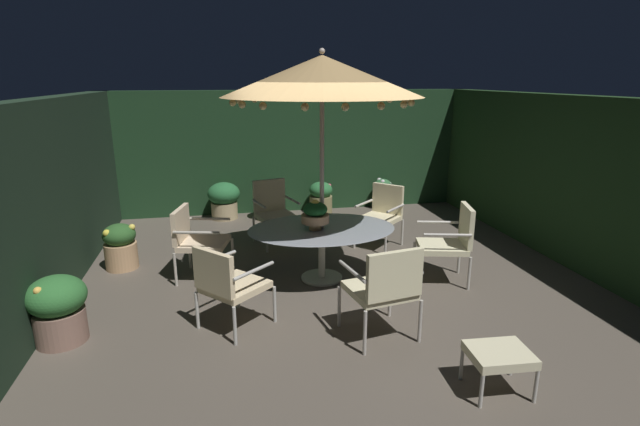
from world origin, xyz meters
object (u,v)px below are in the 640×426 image
patio_chair_southwest (228,282)px  patio_chair_south (196,237)px  patio_chair_northeast (451,239)px  centerpiece_planter (315,214)px  patio_chair_east (382,212)px  patio_chair_southeast (273,208)px  potted_plant_front_corner (120,246)px  potted_plant_back_right (382,193)px  patio_umbrella (322,76)px  potted_plant_left_near (270,199)px  potted_plant_back_left (224,199)px  patio_chair_north (385,285)px  potted_plant_left_far (58,307)px  ottoman_footrest (499,356)px  potted_plant_back_center (321,197)px  patio_dining_table (322,235)px

patio_chair_southwest → patio_chair_south: bearing=104.1°
patio_chair_northeast → centerpiece_planter: bearing=168.8°
patio_chair_southwest → patio_chair_east: bearing=42.5°
patio_chair_southeast → patio_chair_south: 1.65m
patio_chair_northeast → patio_chair_southeast: (-2.04, 1.98, -0.01)m
centerpiece_planter → patio_chair_south: bearing=163.0°
patio_chair_east → potted_plant_front_corner: size_ratio=1.49×
patio_chair_east → potted_plant_back_right: patio_chair_east is taller
potted_plant_front_corner → patio_umbrella: bearing=-19.3°
centerpiece_planter → patio_chair_southwest: size_ratio=0.42×
potted_plant_front_corner → potted_plant_left_near: 3.02m
patio_chair_southwest → potted_plant_back_left: patio_chair_southwest is taller
patio_chair_east → patio_chair_north: bearing=-108.3°
patio_umbrella → patio_chair_southeast: (-0.45, 1.58, -2.00)m
patio_chair_north → patio_chair_southeast: patio_chair_north is taller
patio_chair_north → patio_chair_east: size_ratio=1.06×
patio_chair_southwest → potted_plant_left_far: bearing=176.8°
patio_umbrella → ottoman_footrest: bearing=-69.9°
ottoman_footrest → potted_plant_back_left: potted_plant_back_left is taller
potted_plant_back_center → patio_chair_southwest: bearing=-113.7°
centerpiece_planter → potted_plant_front_corner: (-2.53, 0.99, -0.59)m
patio_chair_south → potted_plant_back_right: patio_chair_south is taller
patio_umbrella → patio_chair_east: (1.19, 1.11, -2.02)m
patio_chair_south → potted_plant_front_corner: bearing=153.1°
patio_chair_north → potted_plant_back_center: bearing=85.8°
patio_chair_north → potted_plant_left_far: patio_chair_north is taller
patio_dining_table → patio_chair_east: 1.63m
patio_chair_southwest → ottoman_footrest: size_ratio=1.76×
patio_chair_east → ottoman_footrest: 3.73m
centerpiece_planter → potted_plant_left_near: bearing=95.1°
centerpiece_planter → patio_chair_north: (0.39, -1.55, -0.32)m
patio_chair_northeast → patio_dining_table: bearing=165.8°
potted_plant_back_center → potted_plant_back_left: size_ratio=0.90×
patio_chair_southeast → potted_plant_left_near: patio_chair_southeast is taller
potted_plant_back_center → potted_plant_left_far: bearing=-130.3°
ottoman_footrest → potted_plant_back_right: 5.87m
patio_chair_south → ottoman_footrest: (2.54, -2.99, -0.23)m
patio_chair_south → potted_plant_front_corner: 1.20m
patio_chair_northeast → patio_chair_southwest: bearing=-166.2°
potted_plant_front_corner → potted_plant_back_right: size_ratio=1.02×
patio_chair_northeast → potted_plant_left_far: patio_chair_northeast is taller
patio_chair_east → potted_plant_back_center: 2.11m
potted_plant_back_right → potted_plant_back_left: (-3.11, -0.06, 0.06)m
potted_plant_back_center → potted_plant_back_right: bearing=2.5°
potted_plant_left_far → patio_umbrella: bearing=19.2°
patio_chair_south → potted_plant_left_far: (-1.28, -1.39, -0.19)m
patio_chair_south → potted_plant_back_center: patio_chair_south is taller
patio_chair_south → ottoman_footrest: size_ratio=1.80×
patio_chair_southwest → patio_chair_northeast: bearing=13.8°
patio_chair_east → patio_chair_southeast: patio_chair_southeast is taller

